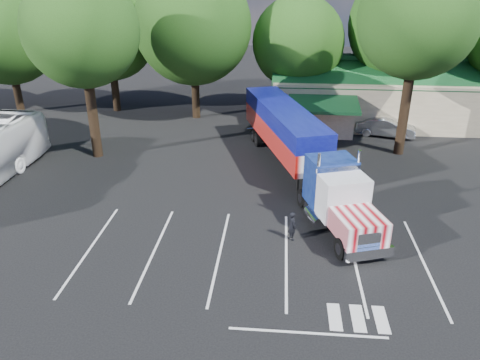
# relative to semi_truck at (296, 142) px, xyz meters

# --- Properties ---
(ground) EXTENTS (120.00, 120.00, 0.00)m
(ground) POSITION_rel_semi_truck_xyz_m (-3.74, -3.82, -2.31)
(ground) COLOR black
(ground) RESTS_ON ground
(event_hall) EXTENTS (24.20, 14.12, 5.55)m
(event_hall) POSITION_rel_semi_truck_xyz_m (10.00, 13.99, -0.10)
(event_hall) COLOR beige
(event_hall) RESTS_ON ground
(tree_row_a) EXTENTS (9.00, 9.00, 11.68)m
(tree_row_a) POSITION_rel_semi_truck_xyz_m (-25.74, 12.68, 4.85)
(tree_row_a) COLOR black
(tree_row_a) RESTS_ON ground
(tree_row_b) EXTENTS (8.40, 8.40, 11.35)m
(tree_row_b) POSITION_rel_semi_truck_xyz_m (-16.74, 13.98, 4.82)
(tree_row_b) COLOR black
(tree_row_b) RESTS_ON ground
(tree_row_c) EXTENTS (10.00, 10.00, 13.05)m
(tree_row_c) POSITION_rel_semi_truck_xyz_m (-8.74, 12.38, 5.72)
(tree_row_c) COLOR black
(tree_row_c) RESTS_ON ground
(tree_row_d) EXTENTS (8.00, 8.00, 10.60)m
(tree_row_d) POSITION_rel_semi_truck_xyz_m (0.26, 13.68, 4.27)
(tree_row_d) COLOR black
(tree_row_d) RESTS_ON ground
(tree_row_e) EXTENTS (9.60, 9.60, 12.90)m
(tree_row_e) POSITION_rel_semi_truck_xyz_m (9.26, 14.18, 5.77)
(tree_row_e) COLOR black
(tree_row_e) RESTS_ON ground
(tree_near_left) EXTENTS (7.60, 7.60, 12.65)m
(tree_near_left) POSITION_rel_semi_truck_xyz_m (-14.24, 2.18, 6.50)
(tree_near_left) COLOR black
(tree_near_left) RESTS_ON ground
(tree_near_right) EXTENTS (8.00, 8.00, 13.50)m
(tree_near_right) POSITION_rel_semi_truck_xyz_m (7.76, 4.68, 7.15)
(tree_near_right) COLOR black
(tree_near_right) RESTS_ON ground
(semi_truck) EXTENTS (8.21, 19.32, 4.09)m
(semi_truck) POSITION_rel_semi_truck_xyz_m (0.00, 0.00, 0.00)
(semi_truck) COLOR black
(semi_truck) RESTS_ON ground
(woman) EXTENTS (0.59, 0.67, 1.53)m
(woman) POSITION_rel_semi_truck_xyz_m (-0.27, -8.12, -1.55)
(woman) COLOR black
(woman) RESTS_ON ground
(bicycle) EXTENTS (0.76, 1.68, 0.85)m
(bicycle) POSITION_rel_semi_truck_xyz_m (1.76, -2.82, -1.89)
(bicycle) COLOR black
(bicycle) RESTS_ON ground
(silver_sedan) EXTENTS (4.97, 2.74, 1.55)m
(silver_sedan) POSITION_rel_semi_truck_xyz_m (7.49, 8.54, -1.54)
(silver_sedan) COLOR #94979A
(silver_sedan) RESTS_ON ground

